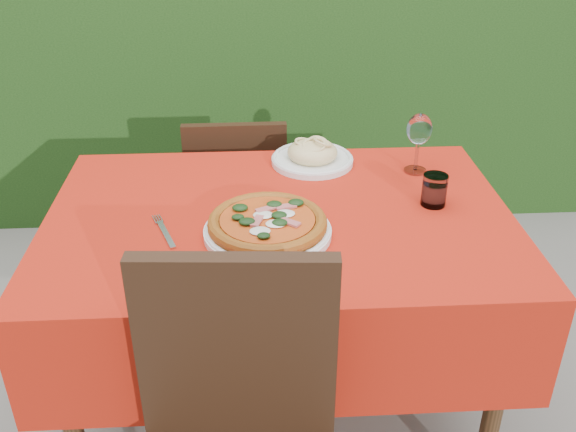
{
  "coord_description": "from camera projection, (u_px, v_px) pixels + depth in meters",
  "views": [
    {
      "loc": [
        -0.07,
        -1.52,
        1.59
      ],
      "look_at": [
        0.02,
        -0.05,
        0.77
      ],
      "focal_mm": 40.0,
      "sensor_mm": 36.0,
      "label": 1
    }
  ],
  "objects": [
    {
      "name": "chair_far",
      "position": [
        238.0,
        201.0,
        2.43
      ],
      "size": [
        0.36,
        0.36,
        0.8
      ],
      "rotation": [
        0.0,
        0.0,
        3.15
      ],
      "color": "black",
      "rests_on": "ground"
    },
    {
      "name": "dining_table",
      "position": [
        280.0,
        260.0,
        1.81
      ],
      "size": [
        1.26,
        0.86,
        0.75
      ],
      "color": "#472B16",
      "rests_on": "ground"
    },
    {
      "name": "hedge",
      "position": [
        264.0,
        22.0,
        3.0
      ],
      "size": [
        3.2,
        0.55,
        1.78
      ],
      "color": "black",
      "rests_on": "ground"
    },
    {
      "name": "fork",
      "position": [
        166.0,
        234.0,
        1.63
      ],
      "size": [
        0.09,
        0.19,
        0.01
      ],
      "primitive_type": "cube",
      "rotation": [
        0.0,
        0.0,
        0.36
      ],
      "color": "silver",
      "rests_on": "dining_table"
    },
    {
      "name": "water_glass",
      "position": [
        434.0,
        192.0,
        1.76
      ],
      "size": [
        0.07,
        0.07,
        0.09
      ],
      "color": "silver",
      "rests_on": "dining_table"
    },
    {
      "name": "ground",
      "position": [
        281.0,
        413.0,
        2.1
      ],
      "size": [
        60.0,
        60.0,
        0.0
      ],
      "primitive_type": "plane",
      "color": "#635E5A",
      "rests_on": "ground"
    },
    {
      "name": "wine_glass",
      "position": [
        419.0,
        132.0,
        1.91
      ],
      "size": [
        0.08,
        0.08,
        0.19
      ],
      "color": "white",
      "rests_on": "dining_table"
    },
    {
      "name": "pasta_plate",
      "position": [
        312.0,
        155.0,
        2.01
      ],
      "size": [
        0.26,
        0.26,
        0.07
      ],
      "rotation": [
        0.0,
        0.0,
        0.13
      ],
      "color": "silver",
      "rests_on": "dining_table"
    },
    {
      "name": "pizza_plate",
      "position": [
        267.0,
        225.0,
        1.62
      ],
      "size": [
        0.33,
        0.33,
        0.06
      ],
      "rotation": [
        0.0,
        0.0,
        0.05
      ],
      "color": "silver",
      "rests_on": "dining_table"
    }
  ]
}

